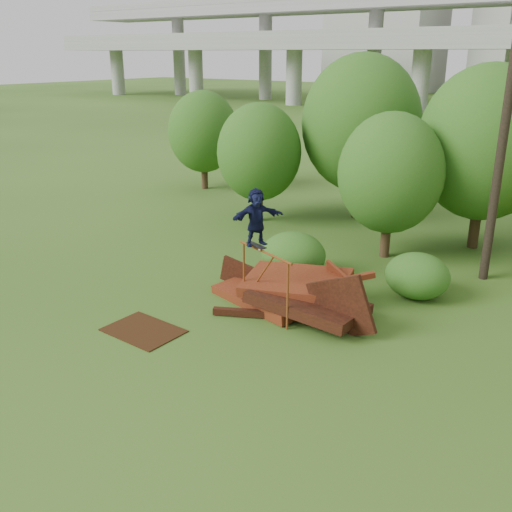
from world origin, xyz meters
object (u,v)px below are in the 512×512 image
Objects in this scene: scrap_pile at (292,294)px; skater at (256,217)px; flat_plate at (143,330)px; utility_pole at (509,100)px.

skater is at bearing -131.61° from scrap_pile.
skater reaches higher than flat_plate.
utility_pole is (6.24, 9.08, 5.61)m from flat_plate.
skater is (-0.70, -0.79, 2.33)m from scrap_pile.
utility_pole is at bearing 55.52° from flat_plate.
scrap_pile is 2.56m from skater.
utility_pole is at bearing 55.42° from scrap_pile.
flat_plate is (-2.41, -3.52, -0.42)m from scrap_pile.
flat_plate is 0.18× the size of utility_pole.
scrap_pile reaches higher than flat_plate.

